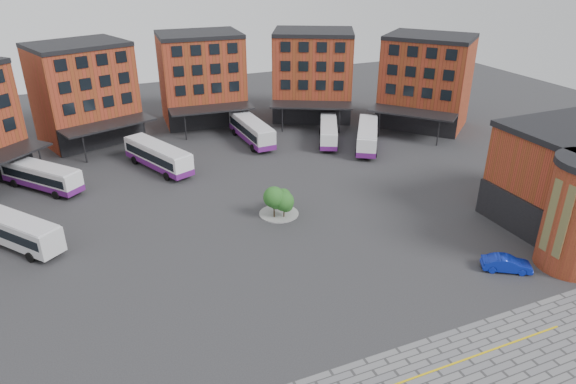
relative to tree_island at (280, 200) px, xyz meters
name	(u,v)px	position (x,y,z in m)	size (l,w,h in m)	color
ground	(308,275)	(-1.91, -11.44, -1.97)	(160.00, 160.00, 0.00)	#28282B
yellow_line	(420,375)	(0.09, -25.44, -1.94)	(26.00, 0.15, 0.02)	gold
main_building	(166,99)	(-6.68, 26.80, 5.25)	(94.14, 42.48, 14.60)	maroon
tree_island	(280,200)	(0.00, 0.00, 0.00)	(4.40, 4.40, 3.69)	gray
bus_a	(14,229)	(-26.32, 4.54, -0.07)	(9.01, 10.56, 3.21)	silver
bus_b	(41,176)	(-23.99, 18.00, -0.23)	(9.35, 10.43, 3.22)	white
bus_c	(158,156)	(-9.78, 18.78, -0.10)	(7.29, 12.38, 3.45)	white
bus_d	(251,130)	(5.17, 23.91, -0.09)	(3.44, 12.41, 3.47)	silver
bus_e	(328,132)	(15.92, 19.36, -0.33)	(7.05, 10.74, 3.04)	white
bus_f	(367,136)	(20.05, 14.96, -0.15)	(8.73, 11.56, 3.37)	white
blue_car	(507,264)	(15.10, -17.87, -1.25)	(1.54, 4.41, 1.45)	#0C21A2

